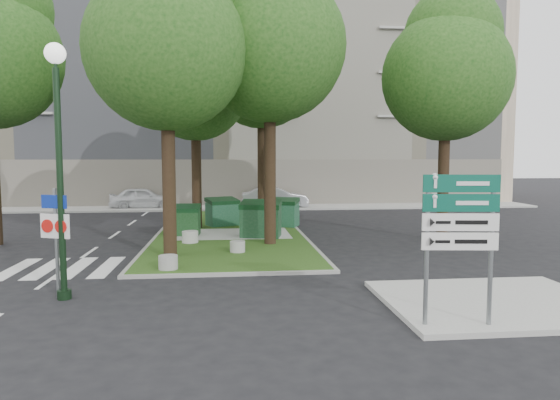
{
  "coord_description": "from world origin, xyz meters",
  "views": [
    {
      "loc": [
        0.42,
        -14.13,
        3.41
      ],
      "look_at": [
        2.1,
        1.86,
        2.0
      ],
      "focal_mm": 32.0,
      "sensor_mm": 36.0,
      "label": 1
    }
  ],
  "objects": [
    {
      "name": "zebra_crossing",
      "position": [
        -3.75,
        1.5,
        0.01
      ],
      "size": [
        5.0,
        3.0,
        0.01
      ],
      "primitive_type": "cube",
      "color": "silver",
      "rests_on": "ground"
    },
    {
      "name": "bollard_right",
      "position": [
        0.74,
        2.93,
        0.31
      ],
      "size": [
        0.52,
        0.52,
        0.37
      ],
      "primitive_type": "cylinder",
      "color": "gray",
      "rests_on": "median_island"
    },
    {
      "name": "tree_street_right",
      "position": [
        9.09,
        5.06,
        6.98
      ],
      "size": [
        5.0,
        5.0,
        10.06
      ],
      "color": "black",
      "rests_on": "ground"
    },
    {
      "name": "tree_median_mid",
      "position": [
        -0.91,
        9.06,
        6.98
      ],
      "size": [
        4.8,
        4.8,
        9.99
      ],
      "color": "black",
      "rests_on": "ground"
    },
    {
      "name": "directional_sign",
      "position": [
        4.87,
        -5.0,
        2.07
      ],
      "size": [
        1.47,
        0.25,
        2.94
      ],
      "rotation": [
        0.0,
        0.0,
        -0.12
      ],
      "color": "slate",
      "rests_on": "sidewalk_corner"
    },
    {
      "name": "tree_median_far",
      "position": [
        2.29,
        12.06,
        8.32
      ],
      "size": [
        5.8,
        5.8,
        11.93
      ],
      "color": "black",
      "rests_on": "ground"
    },
    {
      "name": "tree_median_near_left",
      "position": [
        -1.41,
        2.56,
        7.32
      ],
      "size": [
        5.2,
        5.2,
        10.53
      ],
      "color": "black",
      "rests_on": "ground"
    },
    {
      "name": "ground",
      "position": [
        0.0,
        0.0,
        0.0
      ],
      "size": [
        120.0,
        120.0,
        0.0
      ],
      "primitive_type": "plane",
      "color": "black",
      "rests_on": "ground"
    },
    {
      "name": "traffic_sign_pole",
      "position": [
        -3.67,
        -1.85,
        1.7
      ],
      "size": [
        0.75,
        0.34,
        2.66
      ],
      "rotation": [
        0.0,
        0.0,
        -0.38
      ],
      "color": "slate",
      "rests_on": "ground"
    },
    {
      "name": "median_kerb",
      "position": [
        0.5,
        8.0,
        0.05
      ],
      "size": [
        6.3,
        16.3,
        0.1
      ],
      "primitive_type": "cube",
      "color": "gray",
      "rests_on": "ground"
    },
    {
      "name": "car_white",
      "position": [
        -5.08,
        18.89,
        0.71
      ],
      "size": [
        4.34,
        2.1,
        1.43
      ],
      "primitive_type": "imported",
      "rotation": [
        0.0,
        0.0,
        1.67
      ],
      "color": "silver",
      "rests_on": "ground"
    },
    {
      "name": "dumpster_a",
      "position": [
        -1.45,
        6.91,
        0.74
      ],
      "size": [
        1.44,
        1.05,
        1.28
      ],
      "rotation": [
        0.0,
        0.0,
        -0.06
      ],
      "color": "black",
      "rests_on": "median_island"
    },
    {
      "name": "dumpster_d",
      "position": [
        3.0,
        9.19,
        0.76
      ],
      "size": [
        1.72,
        1.48,
        1.34
      ],
      "rotation": [
        0.0,
        0.0,
        -0.39
      ],
      "color": "#16482B",
      "rests_on": "median_island"
    },
    {
      "name": "bollard_mid",
      "position": [
        -1.03,
        5.0,
        0.34
      ],
      "size": [
        0.61,
        0.61,
        0.44
      ],
      "primitive_type": "cylinder",
      "color": "#ADABA7",
      "rests_on": "median_island"
    },
    {
      "name": "sidewalk_corner",
      "position": [
        6.5,
        -3.5,
        0.06
      ],
      "size": [
        5.0,
        4.0,
        0.12
      ],
      "primitive_type": "cube",
      "color": "#999993",
      "rests_on": "ground"
    },
    {
      "name": "car_silver",
      "position": [
        3.5,
        18.27,
        0.71
      ],
      "size": [
        4.38,
        1.68,
        1.42
      ],
      "primitive_type": "imported",
      "rotation": [
        0.0,
        0.0,
        1.53
      ],
      "color": "#A1A3A9",
      "rests_on": "ground"
    },
    {
      "name": "litter_bin",
      "position": [
        1.88,
        8.59,
        0.44
      ],
      "size": [
        0.36,
        0.36,
        0.63
      ],
      "primitive_type": "cylinder",
      "color": "gold",
      "rests_on": "median_island"
    },
    {
      "name": "tree_median_near_right",
      "position": [
        2.09,
        4.56,
        7.99
      ],
      "size": [
        5.6,
        5.6,
        11.46
      ],
      "color": "black",
      "rests_on": "ground"
    },
    {
      "name": "dumpster_c",
      "position": [
        1.75,
        6.09,
        0.85
      ],
      "size": [
        1.84,
        1.47,
        1.52
      ],
      "rotation": [
        0.0,
        0.0,
        -0.22
      ],
      "color": "#0F3319",
      "rests_on": "median_island"
    },
    {
      "name": "street_lamp",
      "position": [
        -3.5,
        -1.96,
        3.78
      ],
      "size": [
        0.48,
        0.48,
        6.01
      ],
      "color": "black",
      "rests_on": "ground"
    },
    {
      "name": "dumpster_b",
      "position": [
        0.15,
        9.68,
        0.76
      ],
      "size": [
        1.73,
        1.51,
        1.34
      ],
      "rotation": [
        0.0,
        0.0,
        0.42
      ],
      "color": "#134227",
      "rests_on": "median_island"
    },
    {
      "name": "bollard_left",
      "position": [
        -1.34,
        0.5,
        0.32
      ],
      "size": [
        0.56,
        0.56,
        0.4
      ],
      "primitive_type": "cylinder",
      "color": "gray",
      "rests_on": "median_island"
    },
    {
      "name": "median_island",
      "position": [
        0.5,
        8.0,
        0.06
      ],
      "size": [
        6.0,
        16.0,
        0.12
      ],
      "primitive_type": "cube",
      "color": "#244112",
      "rests_on": "ground"
    },
    {
      "name": "building_sidewalk",
      "position": [
        0.0,
        18.5,
        0.06
      ],
      "size": [
        42.0,
        3.0,
        0.12
      ],
      "primitive_type": "cube",
      "color": "#999993",
      "rests_on": "ground"
    },
    {
      "name": "apartment_building",
      "position": [
        0.0,
        26.0,
        8.0
      ],
      "size": [
        41.0,
        12.0,
        16.0
      ],
      "primitive_type": "cube",
      "color": "tan",
      "rests_on": "ground"
    }
  ]
}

